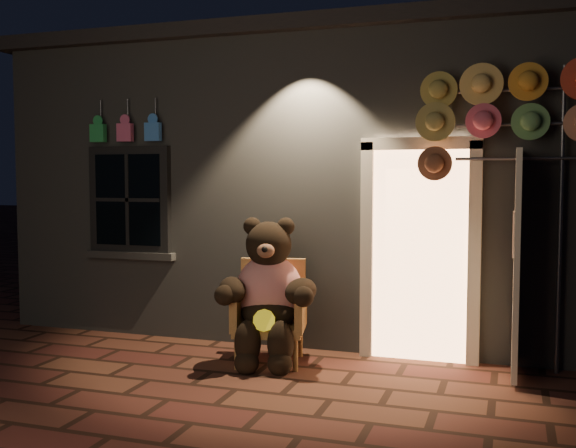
% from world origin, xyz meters
% --- Properties ---
extents(ground, '(60.00, 60.00, 0.00)m').
position_xyz_m(ground, '(0.00, 0.00, 0.00)').
color(ground, '#553020').
rests_on(ground, ground).
extents(shop_building, '(7.30, 5.95, 3.51)m').
position_xyz_m(shop_building, '(0.00, 3.99, 1.74)').
color(shop_building, slate).
rests_on(shop_building, ground).
extents(wicker_armchair, '(0.79, 0.74, 0.99)m').
position_xyz_m(wicker_armchair, '(-0.02, 0.95, 0.49)').
color(wicker_armchair, '#B37F45').
rests_on(wicker_armchair, ground).
extents(teddy_bear, '(1.02, 0.89, 1.43)m').
position_xyz_m(teddy_bear, '(-0.01, 0.82, 0.70)').
color(teddy_bear, red).
rests_on(teddy_bear, ground).
extents(hat_rack, '(1.61, 0.22, 2.83)m').
position_xyz_m(hat_rack, '(2.08, 1.28, 2.37)').
color(hat_rack, '#59595E').
rests_on(hat_rack, ground).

